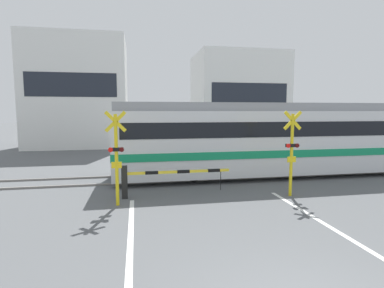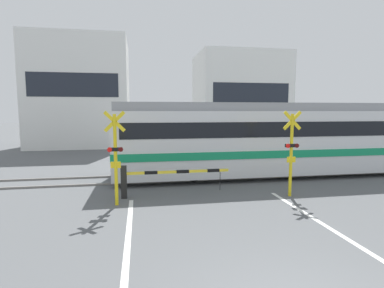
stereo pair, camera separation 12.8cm
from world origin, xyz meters
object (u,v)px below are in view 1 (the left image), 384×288
Objects in this scene: crossing_signal_left at (116,154)px; crossing_barrier_far at (215,153)px; crossing_barrier_near at (153,177)px; crossing_signal_right at (292,149)px; pedestrian at (155,146)px; commuter_train at (303,136)px.

crossing_barrier_far is at bearing 51.66° from crossing_signal_left.
crossing_signal_left is (-4.88, -6.16, 0.96)m from crossing_barrier_far.
crossing_barrier_far is (3.70, 5.42, 0.00)m from crossing_barrier_near.
crossing_barrier_far is at bearing 100.76° from crossing_signal_right.
crossing_barrier_near is 2.45× the size of pedestrian.
crossing_signal_right is at bearing 0.00° from crossing_signal_left.
crossing_signal_left is at bearing -128.34° from crossing_barrier_far.
crossing_signal_left is at bearing -157.78° from commuter_train.
crossing_barrier_near and crossing_barrier_far have the same top height.
commuter_train is 11.35× the size of pedestrian.
crossing_signal_right is at bearing -79.24° from crossing_barrier_far.
commuter_train is at bearing 20.41° from crossing_barrier_near.
crossing_barrier_near is at bearing -94.29° from pedestrian.
crossing_barrier_far is 1.27× the size of crossing_signal_left.
crossing_barrier_far is 2.45× the size of pedestrian.
commuter_train reaches higher than crossing_barrier_far.
crossing_barrier_near is (-7.41, -2.76, -1.09)m from commuter_train.
commuter_train is 8.48m from pedestrian.
commuter_train is at bearing -35.88° from pedestrian.
crossing_signal_right is (-2.53, -3.50, -0.14)m from commuter_train.
commuter_train is 7.98m from crossing_barrier_near.
crossing_barrier_far is 7.92m from crossing_signal_left.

